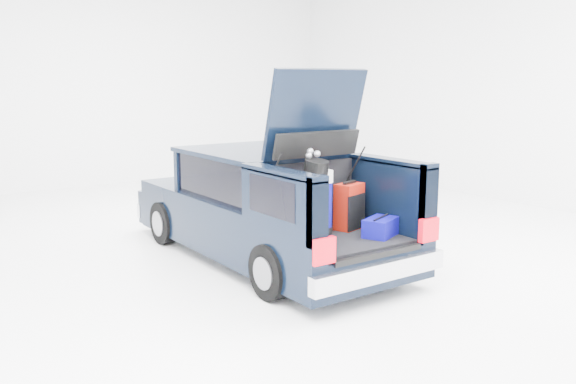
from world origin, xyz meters
TOP-DOWN VIEW (x-y plane):
  - ground at (0.00, 0.00)m, footprint 14.00×14.00m
  - car at (-0.00, 0.11)m, footprint 1.87×4.65m
  - red_suitcase at (0.36, -1.25)m, footprint 0.40×0.32m
  - black_golf_bag at (-0.24, -1.32)m, footprint 0.36×0.44m
  - blue_golf_bag at (-0.08, -1.28)m, footprint 0.32×0.32m
  - blue_duffel at (0.44, -1.71)m, footprint 0.51×0.43m

SIDE VIEW (x-z plane):
  - ground at x=0.00m, z-range 0.00..0.00m
  - car at x=0.00m, z-range -0.56..1.91m
  - blue_duffel at x=0.44m, z-range 0.59..0.82m
  - red_suitcase at x=0.36m, z-range 0.58..1.16m
  - blue_golf_bag at x=-0.08m, z-range 0.56..1.40m
  - black_golf_bag at x=-0.24m, z-range 0.55..1.55m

